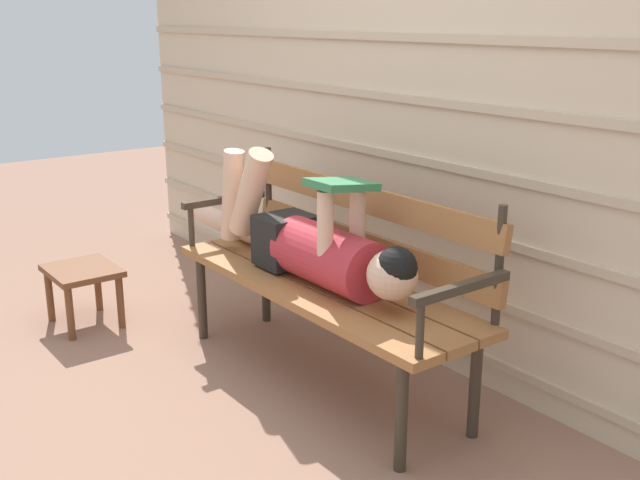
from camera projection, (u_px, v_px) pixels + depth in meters
name	position (u px, v px, depth m)	size (l,w,h in m)	color
ground_plane	(308.00, 384.00, 3.24)	(12.00, 12.00, 0.00)	#936B56
house_siding	(424.00, 99.00, 3.26)	(5.03, 0.08, 2.32)	beige
park_bench	(333.00, 269.00, 3.17)	(1.60, 0.49, 0.89)	#9E6638
reclining_person	(309.00, 242.00, 3.16)	(1.66, 0.25, 0.52)	#B72D38
footstool	(83.00, 279.00, 3.80)	(0.37, 0.32, 0.30)	brown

